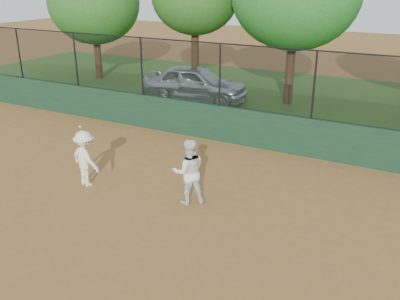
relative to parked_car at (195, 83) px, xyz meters
The scene contains 8 objects.
ground 10.71m from the parked_car, 70.28° to the right, with size 80.00×80.00×0.00m, color #905E2E.
back_wall 5.42m from the parked_car, 48.35° to the right, with size 26.00×0.20×1.20m, color #1B3C23.
grass_strip 4.17m from the parked_car, 28.41° to the left, with size 36.00×12.00×0.01m, color #284D18.
parked_car is the anchor object (origin of this frame).
player_second 9.40m from the parked_car, 62.40° to the right, with size 0.78×0.61×1.61m, color white.
player_main 8.86m from the parked_car, 80.10° to the right, with size 1.06×0.78×1.79m.
fence_assembly 5.60m from the parked_car, 48.57° to the right, with size 26.00×0.06×2.00m.
tree_0 7.56m from the parked_car, 166.25° to the left, with size 4.77×4.34×5.92m.
Camera 1 is at (5.49, -6.65, 5.13)m, focal length 40.00 mm.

